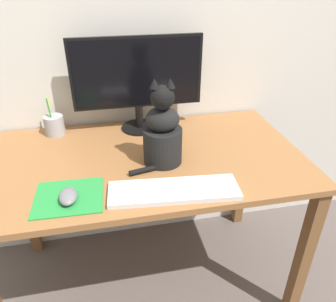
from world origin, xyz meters
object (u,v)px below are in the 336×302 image
Objects in this scene: keyboard at (174,190)px; cat at (162,133)px; computer_mouse_left at (68,196)px; monitor at (138,78)px; pen_cup at (54,125)px.

cat is (0.00, 0.21, 0.11)m from keyboard.
computer_mouse_left is at bearing -179.20° from keyboard.
keyboard is 0.35m from computer_mouse_left.
keyboard is at bearing -84.55° from monitor.
keyboard is 2.58× the size of pen_cup.
monitor is 0.43m from pen_cup.
monitor is 0.34m from cat.
keyboard is 0.69m from pen_cup.
monitor is 0.62m from computer_mouse_left.
pen_cup reaches higher than keyboard.
computer_mouse_left is 0.28× the size of cat.
cat is at bearing 27.45° from computer_mouse_left.
pen_cup is (-0.38, 0.02, -0.20)m from monitor.
cat is (0.05, -0.31, -0.12)m from monitor.
cat is 1.94× the size of pen_cup.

